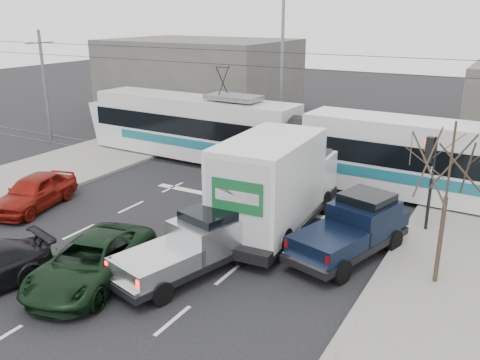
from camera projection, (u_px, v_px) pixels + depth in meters
The scene contains 14 objects.
ground at pixel (186, 262), 17.16m from camera, with size 120.00×120.00×0.00m, color black.
sidewalk_right at pixel (475, 340), 12.93m from camera, with size 6.00×60.00×0.15m, color gray.
rails at pixel (301, 180), 25.42m from camera, with size 60.00×1.60×0.03m, color #33302D.
building_left at pixel (200, 78), 40.94m from camera, with size 14.00×10.00×6.00m, color #64605A.
bare_tree at pixel (450, 168), 14.49m from camera, with size 2.40×2.40×5.00m.
traffic_signal at pixel (430, 163), 18.65m from camera, with size 0.44×0.44×3.60m.
street_lamp_far at pixel (279, 63), 30.73m from camera, with size 2.38×0.25×9.00m.
catenary at pixel (304, 104), 24.21m from camera, with size 60.00×0.20×7.00m.
tram at pixel (301, 142), 25.27m from camera, with size 25.98×3.73×5.29m.
silver_pickup at pixel (195, 244), 16.27m from camera, with size 3.08×5.56×1.92m.
box_truck at pixel (276, 184), 19.07m from camera, with size 2.97×7.68×3.78m.
navy_pickup at pixel (354, 227), 17.31m from camera, with size 3.13×5.29×2.10m.
green_car at pixel (91, 261), 15.68m from camera, with size 2.32×5.04×1.40m, color black.
red_car at pixel (34, 192), 21.65m from camera, with size 1.74×4.33×1.47m, color maroon.
Camera 1 is at (9.19, -12.52, 8.02)m, focal length 38.00 mm.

